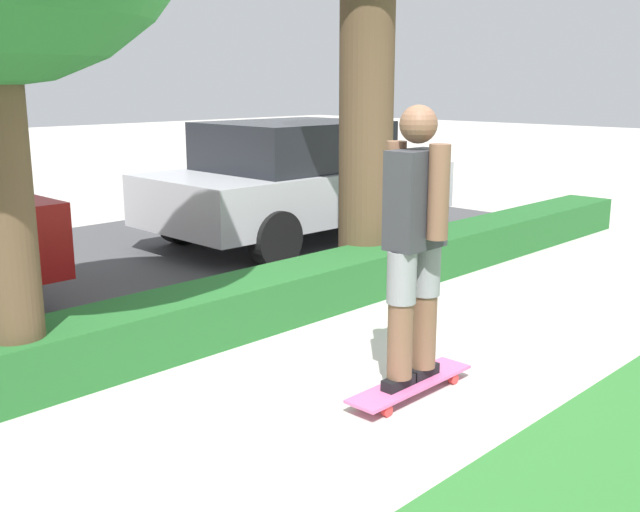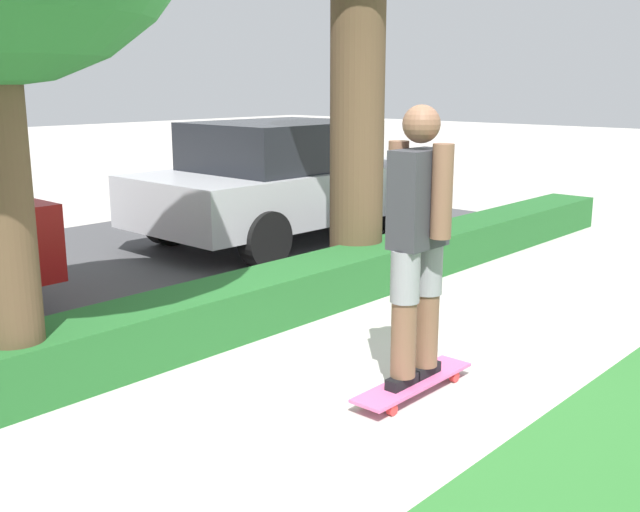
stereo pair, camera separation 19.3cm
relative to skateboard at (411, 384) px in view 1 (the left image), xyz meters
The scene contains 6 objects.
ground_plane 0.23m from the skateboard, 96.86° to the left, with size 60.00×60.00×0.00m, color #BCB7AD.
street_asphalt 4.41m from the skateboard, 90.33° to the left, with size 12.99×5.00×0.01m.
hedge_row 1.82m from the skateboard, 90.80° to the left, with size 12.99×0.60×0.42m.
skateboard is the anchor object (origin of this frame).
skater_person 0.96m from the skateboard, ahead, with size 0.51×0.46×1.77m.
parked_car_middle 5.08m from the skateboard, 54.25° to the left, with size 4.02×1.97×1.51m.
Camera 1 is at (-3.64, -2.96, 1.99)m, focal length 42.00 mm.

